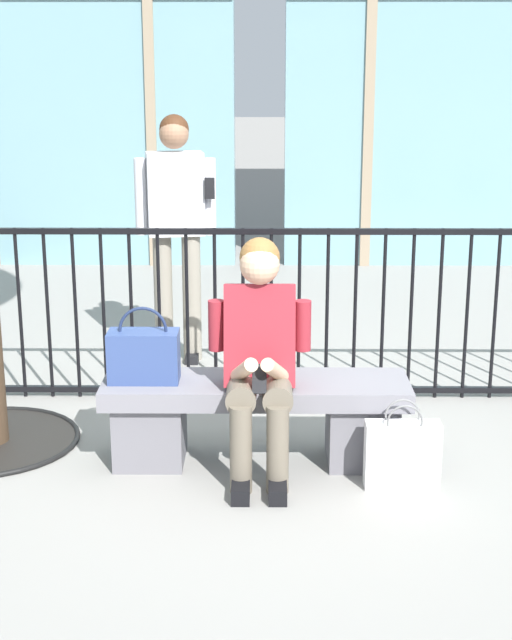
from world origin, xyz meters
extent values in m
plane|color=gray|center=(0.00, 0.00, 0.00)|extent=(60.00, 60.00, 0.00)
cube|color=slate|center=(0.00, 0.00, 0.40)|extent=(1.60, 0.44, 0.10)
cube|color=slate|center=(-0.56, 0.00, 0.17)|extent=(0.36, 0.37, 0.35)
cube|color=slate|center=(0.56, 0.00, 0.17)|extent=(0.36, 0.37, 0.35)
cylinder|color=#6B6051|center=(-0.07, -0.18, 0.47)|extent=(0.15, 0.40, 0.15)
cylinder|color=#6B6051|center=(-0.07, -0.38, 0.23)|extent=(0.11, 0.11, 0.45)
cube|color=black|center=(-0.07, -0.44, 0.04)|extent=(0.09, 0.22, 0.08)
cylinder|color=#6B6051|center=(0.11, -0.18, 0.47)|extent=(0.15, 0.40, 0.15)
cylinder|color=#6B6051|center=(0.11, -0.38, 0.23)|extent=(0.11, 0.11, 0.45)
cube|color=black|center=(0.11, -0.44, 0.04)|extent=(0.09, 0.22, 0.08)
cube|color=maroon|center=(0.02, -0.04, 0.71)|extent=(0.36, 0.30, 0.55)
cylinder|color=maroon|center=(-0.20, -0.04, 0.76)|extent=(0.08, 0.08, 0.26)
cylinder|color=#DBAD89|center=(-0.06, -0.26, 0.59)|extent=(0.16, 0.28, 0.20)
cylinder|color=maroon|center=(0.24, -0.04, 0.76)|extent=(0.08, 0.08, 0.26)
cylinder|color=#DBAD89|center=(0.10, -0.26, 0.59)|extent=(0.16, 0.28, 0.20)
cube|color=black|center=(0.02, -0.32, 0.57)|extent=(0.07, 0.10, 0.13)
sphere|color=#DBAD89|center=(0.02, -0.06, 1.08)|extent=(0.20, 0.20, 0.20)
sphere|color=olive|center=(0.02, -0.03, 1.11)|extent=(0.20, 0.20, 0.20)
cube|color=#33477F|center=(-0.58, -0.01, 0.58)|extent=(0.36, 0.18, 0.27)
torus|color=#1E2A4C|center=(-0.58, -0.01, 0.72)|extent=(0.25, 0.02, 0.25)
cube|color=white|center=(0.73, -0.32, 0.17)|extent=(0.37, 0.12, 0.34)
torus|color=slate|center=(0.73, -0.36, 0.36)|extent=(0.18, 0.01, 0.18)
torus|color=slate|center=(0.73, -0.27, 0.36)|extent=(0.18, 0.01, 0.18)
cylinder|color=gray|center=(-0.66, 1.76, 0.45)|extent=(0.13, 0.13, 0.90)
cube|color=black|center=(-0.66, 1.72, 0.03)|extent=(0.09, 0.22, 0.06)
cylinder|color=gray|center=(-0.46, 1.76, 0.45)|extent=(0.13, 0.13, 0.90)
cube|color=black|center=(-0.46, 1.72, 0.03)|extent=(0.09, 0.22, 0.06)
cube|color=silver|center=(-0.56, 1.76, 1.18)|extent=(0.41, 0.28, 0.56)
cylinder|color=silver|center=(-0.80, 1.76, 1.16)|extent=(0.08, 0.08, 0.52)
cylinder|color=silver|center=(-0.33, 1.76, 1.16)|extent=(0.08, 0.08, 0.52)
sphere|color=#8E664C|center=(-0.56, 1.76, 1.58)|extent=(0.20, 0.20, 0.20)
sphere|color=#472816|center=(-0.56, 1.78, 1.61)|extent=(0.20, 0.20, 0.20)
cube|color=black|center=(-0.32, 1.66, 1.23)|extent=(0.07, 0.01, 0.14)
cylinder|color=black|center=(-1.47, 0.98, 0.54)|extent=(0.02, 0.02, 1.08)
cylinder|color=black|center=(-1.30, 0.98, 0.54)|extent=(0.02, 0.02, 1.08)
cylinder|color=black|center=(-1.12, 0.98, 0.54)|extent=(0.02, 0.02, 1.08)
cylinder|color=black|center=(-0.95, 0.98, 0.54)|extent=(0.02, 0.02, 1.08)
cylinder|color=black|center=(-0.78, 0.98, 0.54)|extent=(0.02, 0.02, 1.08)
cylinder|color=black|center=(-0.61, 0.98, 0.54)|extent=(0.02, 0.02, 1.08)
cylinder|color=black|center=(-0.43, 0.98, 0.54)|extent=(0.02, 0.02, 1.08)
cylinder|color=black|center=(-0.26, 0.98, 0.54)|extent=(0.02, 0.02, 1.08)
cylinder|color=black|center=(-0.09, 0.98, 0.54)|extent=(0.02, 0.02, 1.08)
cylinder|color=black|center=(0.09, 0.98, 0.54)|extent=(0.02, 0.02, 1.08)
cylinder|color=black|center=(0.26, 0.98, 0.54)|extent=(0.02, 0.02, 1.08)
cylinder|color=black|center=(0.43, 0.98, 0.54)|extent=(0.02, 0.02, 1.08)
cylinder|color=black|center=(0.61, 0.98, 0.54)|extent=(0.02, 0.02, 1.08)
cylinder|color=black|center=(0.78, 0.98, 0.54)|extent=(0.02, 0.02, 1.08)
cylinder|color=black|center=(0.95, 0.98, 0.54)|extent=(0.02, 0.02, 1.08)
cylinder|color=black|center=(1.12, 0.98, 0.54)|extent=(0.02, 0.02, 1.08)
cylinder|color=black|center=(1.30, 0.98, 0.54)|extent=(0.02, 0.02, 1.08)
cylinder|color=black|center=(1.47, 0.98, 0.54)|extent=(0.02, 0.02, 1.08)
cube|color=black|center=(0.00, 0.98, 0.05)|extent=(9.17, 0.04, 0.04)
cube|color=black|center=(0.00, 0.98, 1.06)|extent=(9.17, 0.04, 0.04)
camera|label=1|loc=(0.04, -4.67, 2.08)|focal=53.21mm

